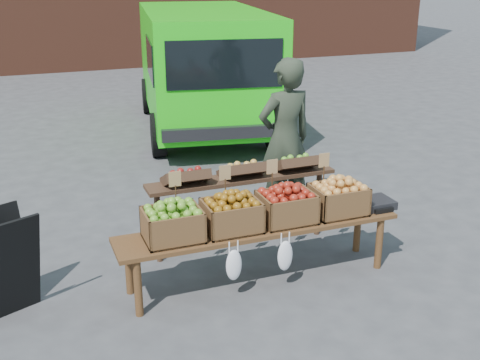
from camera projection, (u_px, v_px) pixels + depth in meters
name	position (u px, v px, depth m)	size (l,w,h in m)	color
ground	(177.00, 326.00, 5.04)	(80.00, 80.00, 0.00)	#454548
delivery_van	(204.00, 71.00, 10.63)	(2.16, 4.71, 2.11)	#1BE012
vendor	(285.00, 139.00, 6.94)	(0.69, 0.45, 1.89)	#2C3526
back_table	(242.00, 202.00, 6.27)	(2.10, 0.44, 1.04)	#3C2719
display_bench	(259.00, 253.00, 5.68)	(2.70, 0.56, 0.57)	#513219
crate_golden_apples	(173.00, 225.00, 5.26)	(0.50, 0.40, 0.28)	#3F8021
crate_russet_pears	(232.00, 216.00, 5.44)	(0.50, 0.40, 0.28)	#976115
crate_red_apples	(287.00, 207.00, 5.63)	(0.50, 0.40, 0.28)	#751103
crate_green_apples	(338.00, 200.00, 5.81)	(0.50, 0.40, 0.28)	gold
weighing_scale	(375.00, 203.00, 5.99)	(0.34, 0.30, 0.08)	black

